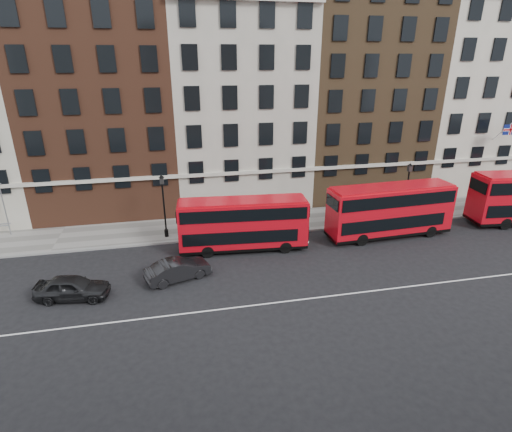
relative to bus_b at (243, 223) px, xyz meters
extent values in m
plane|color=black|center=(1.89, -5.67, -2.21)|extent=(120.00, 120.00, 0.00)
cube|color=slate|center=(1.89, 4.83, -2.14)|extent=(80.00, 5.00, 0.15)
cube|color=gray|center=(1.89, 2.33, -2.13)|extent=(80.00, 0.30, 0.16)
cube|color=white|center=(1.89, -7.67, -2.21)|extent=(70.00, 0.12, 0.01)
cube|color=brown|center=(-10.91, 12.33, 8.79)|extent=(12.80, 10.00, 22.00)
cube|color=#A7A294|center=(1.89, 12.33, 7.29)|extent=(12.80, 10.00, 19.00)
cube|color=brown|center=(14.69, 12.33, 8.29)|extent=(12.80, 10.00, 21.00)
cube|color=#BDB7A3|center=(27.49, 12.33, 7.79)|extent=(12.80, 10.00, 20.00)
cube|color=red|center=(0.03, 0.00, -0.05)|extent=(9.91, 3.09, 3.67)
cube|color=black|center=(0.03, 0.00, -1.78)|extent=(9.91, 3.13, 0.22)
cube|color=black|center=(-0.25, 0.02, -0.68)|extent=(8.80, 3.08, 0.98)
cube|color=black|center=(0.03, 0.00, 1.09)|extent=(9.54, 3.14, 0.93)
cube|color=red|center=(0.03, 0.00, 1.83)|extent=(9.61, 2.88, 0.17)
cube|color=black|center=(4.93, -0.39, -0.77)|extent=(0.24, 2.04, 1.21)
cube|color=black|center=(4.93, -0.39, 0.22)|extent=(0.21, 1.77, 0.39)
cylinder|color=black|center=(3.10, -1.29, -1.75)|extent=(0.95, 0.33, 0.93)
cylinder|color=black|center=(3.26, 0.78, -1.75)|extent=(0.95, 0.33, 0.93)
cylinder|color=black|center=(-2.83, -0.82, -1.75)|extent=(0.95, 0.33, 0.93)
cylinder|color=black|center=(-2.66, 1.26, -1.75)|extent=(0.95, 0.33, 0.93)
cube|color=red|center=(12.34, 0.00, 0.10)|extent=(10.55, 3.03, 3.93)
cube|color=black|center=(12.34, 0.00, -1.74)|extent=(10.56, 3.07, 0.24)
cube|color=black|center=(12.05, -0.02, -0.57)|extent=(9.37, 3.05, 1.04)
cube|color=black|center=(12.34, 0.00, 1.32)|extent=(10.16, 3.09, 0.99)
cube|color=red|center=(12.34, 0.00, 2.11)|extent=(10.25, 2.82, 0.18)
cube|color=black|center=(17.60, 0.27, -0.67)|extent=(0.19, 2.19, 1.29)
cube|color=black|center=(17.60, 0.27, 0.39)|extent=(0.18, 1.89, 0.42)
cylinder|color=black|center=(15.78, -0.94, -1.71)|extent=(1.01, 0.33, 0.99)
cylinder|color=black|center=(15.66, 1.29, -1.71)|extent=(1.01, 0.33, 0.99)
cylinder|color=black|center=(9.42, -1.27, -1.71)|extent=(1.01, 0.33, 0.99)
cylinder|color=black|center=(9.31, 0.95, -1.71)|extent=(1.01, 0.33, 0.99)
cylinder|color=black|center=(23.12, -0.86, -1.68)|extent=(1.08, 0.40, 1.06)
cylinder|color=black|center=(23.36, 1.50, -1.68)|extent=(1.08, 0.40, 1.06)
imported|color=black|center=(-11.57, -4.57, -1.45)|extent=(4.67, 2.45, 1.52)
imported|color=black|center=(-5.07, -3.58, -1.49)|extent=(4.64, 2.85, 1.44)
cylinder|color=black|center=(-5.86, 3.38, 0.24)|extent=(0.14, 0.14, 4.60)
cylinder|color=black|center=(-5.86, 3.38, -1.76)|extent=(0.32, 0.32, 0.60)
cube|color=#262626|center=(-5.86, 3.38, 2.79)|extent=(0.32, 0.32, 0.55)
cone|color=black|center=(-5.86, 3.38, 3.14)|extent=(0.44, 0.44, 0.25)
cylinder|color=black|center=(15.41, 2.73, 0.24)|extent=(0.14, 0.14, 4.60)
cylinder|color=black|center=(15.41, 2.73, -1.76)|extent=(0.32, 0.32, 0.60)
cube|color=#262626|center=(15.41, 2.73, 2.79)|extent=(0.32, 0.32, 0.55)
cone|color=black|center=(15.41, 2.73, 3.14)|extent=(0.44, 0.44, 0.25)
cylinder|color=black|center=(27.16, 3.00, -0.76)|extent=(0.12, 0.12, 2.60)
camera|label=1|loc=(-4.79, -27.79, 11.82)|focal=28.00mm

